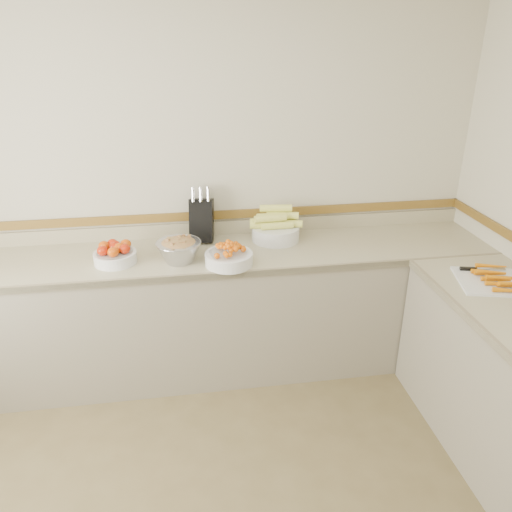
{
  "coord_description": "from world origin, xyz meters",
  "views": [
    {
      "loc": [
        -0.08,
        -1.37,
        2.24
      ],
      "look_at": [
        0.35,
        1.35,
        1.0
      ],
      "focal_mm": 35.0,
      "sensor_mm": 36.0,
      "label": 1
    }
  ],
  "objects": [
    {
      "name": "counter_back",
      "position": [
        0.0,
        1.68,
        0.45
      ],
      "size": [
        4.0,
        0.65,
        1.08
      ],
      "color": "tan",
      "rests_on": "ground_plane"
    },
    {
      "name": "cutting_board",
      "position": [
        1.72,
        0.97,
        0.92
      ],
      "size": [
        0.53,
        0.46,
        0.07
      ],
      "color": "silver",
      "rests_on": "counter_right"
    },
    {
      "name": "tomato_bowl",
      "position": [
        -0.51,
        1.61,
        0.96
      ],
      "size": [
        0.27,
        0.27,
        0.13
      ],
      "color": "silver",
      "rests_on": "counter_back"
    },
    {
      "name": "corn_bowl",
      "position": [
        0.56,
        1.83,
        0.98
      ],
      "size": [
        0.37,
        0.34,
        0.25
      ],
      "color": "silver",
      "rests_on": "counter_back"
    },
    {
      "name": "rhubarb_bowl",
      "position": [
        -0.11,
        1.56,
        0.98
      ],
      "size": [
        0.29,
        0.29,
        0.17
      ],
      "color": "#B2B2BA",
      "rests_on": "counter_back"
    },
    {
      "name": "cherry_tomato_bowl",
      "position": [
        0.2,
        1.47,
        0.96
      ],
      "size": [
        0.3,
        0.3,
        0.17
      ],
      "color": "silver",
      "rests_on": "counter_back"
    },
    {
      "name": "knife_block",
      "position": [
        0.05,
        1.9,
        1.06
      ],
      "size": [
        0.19,
        0.22,
        0.39
      ],
      "color": "black",
      "rests_on": "counter_back"
    },
    {
      "name": "back_wall",
      "position": [
        0.0,
        2.0,
        1.3
      ],
      "size": [
        4.0,
        0.0,
        4.0
      ],
      "primitive_type": "plane",
      "rotation": [
        1.57,
        0.0,
        0.0
      ],
      "color": "beige",
      "rests_on": "ground_plane"
    }
  ]
}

